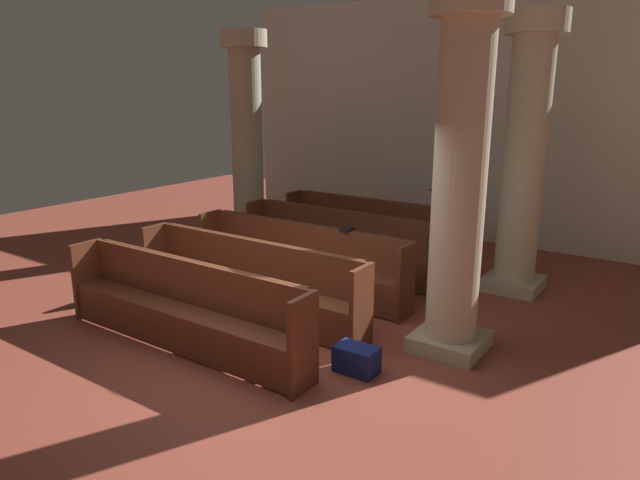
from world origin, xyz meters
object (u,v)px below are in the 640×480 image
pillar_aisle_side (525,153)px  pillar_far_side (247,136)px  pillar_aisle_rear (460,173)px  kneeler_box_navy (356,359)px  pew_row_0 (374,228)px  pew_row_1 (340,241)px  hymn_book (347,229)px  pew_row_3 (247,278)px  pew_row_4 (182,304)px  lectern (444,223)px  pew_row_2 (299,258)px

pillar_aisle_side → pillar_far_side: (-4.93, -0.14, 0.00)m
pillar_aisle_rear → kneeler_box_navy: (-0.58, -1.05, -1.84)m
pew_row_0 → pew_row_1: bearing=-90.0°
pew_row_1 → pillar_aisle_side: 2.99m
pillar_aisle_rear → hymn_book: bearing=158.6°
pew_row_3 → pillar_aisle_rear: 2.94m
pew_row_3 → pillar_aisle_rear: size_ratio=0.90×
pew_row_4 → lectern: lectern is taller
lectern → pillar_far_side: bearing=-152.0°
pew_row_2 → pillar_aisle_side: bearing=36.8°
lectern → hymn_book: bearing=-91.0°
pew_row_0 → pew_row_4: 4.33m
pillar_far_side → pillar_aisle_side: bearing=1.6°
pew_row_3 → pillar_aisle_rear: pillar_aisle_rear is taller
pillar_aisle_rear → lectern: 4.57m
pew_row_4 → pillar_aisle_side: size_ratio=0.90×
pew_row_0 → pew_row_3: bearing=-90.0°
pillar_aisle_side → pillar_aisle_rear: bearing=-90.0°
pew_row_2 → pillar_aisle_side: (2.49, 1.86, 1.46)m
pillar_aisle_rear → kneeler_box_navy: pillar_aisle_rear is taller
pew_row_1 → kneeler_box_navy: 3.29m
pew_row_2 → pillar_far_side: size_ratio=0.90×
hymn_book → kneeler_box_navy: size_ratio=0.48×
pew_row_0 → lectern: (0.75, 1.25, -0.06)m
pew_row_4 → pillar_aisle_rear: 3.32m
pew_row_2 → pew_row_3: same height
lectern → kneeler_box_navy: size_ratio=2.47×
pew_row_0 → pew_row_4: same height
pew_row_1 → kneeler_box_navy: pew_row_1 is taller
pew_row_1 → kneeler_box_navy: size_ratio=7.83×
pew_row_4 → pillar_aisle_side: 4.96m
hymn_book → pew_row_2: bearing=-165.2°
pillar_far_side → pillar_aisle_rear: (4.93, -2.25, -0.00)m
pew_row_2 → kneeler_box_navy: bearing=-39.5°
pew_row_4 → pillar_aisle_side: (2.49, 4.03, 1.46)m
pew_row_1 → pillar_far_side: (-2.44, 0.64, 1.46)m
pew_row_4 → hymn_book: size_ratio=16.28×
pew_row_4 → pillar_aisle_rear: bearing=33.4°
pew_row_4 → hymn_book: bearing=73.6°
pew_row_1 → lectern: 2.45m
pew_row_3 → pew_row_4: same height
pew_row_2 → lectern: bearing=77.7°
pew_row_4 → pew_row_2: bearing=90.0°
pew_row_3 → pew_row_2: bearing=90.0°
pew_row_4 → pillar_far_side: pillar_far_side is taller
hymn_book → pew_row_4: bearing=-106.4°
pew_row_2 → hymn_book: 0.86m
hymn_book → pillar_aisle_rear: bearing=-21.4°
pew_row_1 → pillar_aisle_rear: size_ratio=0.90×
pew_row_1 → pillar_aisle_side: (2.49, 0.78, 1.46)m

